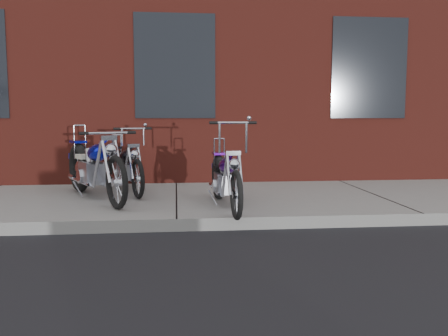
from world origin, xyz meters
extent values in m
plane|color=black|center=(0.00, 0.00, 0.00)|extent=(120.00, 120.00, 0.00)
cube|color=slate|center=(0.00, 1.50, 0.07)|extent=(22.00, 3.00, 0.15)
cube|color=maroon|center=(0.00, 8.00, 4.00)|extent=(22.00, 10.00, 8.00)
torus|color=black|center=(0.61, 1.15, 0.47)|extent=(0.16, 0.65, 0.64)
torus|color=black|center=(0.69, -0.24, 0.44)|extent=(0.09, 0.58, 0.58)
cube|color=gray|center=(0.64, 0.58, 0.46)|extent=(0.27, 0.37, 0.27)
ellipsoid|color=#450B7D|center=(0.66, 0.33, 0.72)|extent=(0.26, 0.50, 0.27)
cube|color=black|center=(0.63, 0.81, 0.64)|extent=(0.23, 0.26, 0.05)
cylinder|color=silver|center=(0.68, -0.13, 0.67)|extent=(0.05, 0.26, 0.48)
cylinder|color=silver|center=(0.68, -0.02, 1.26)|extent=(0.49, 0.05, 0.03)
cylinder|color=silver|center=(0.61, 1.08, 0.81)|extent=(0.02, 0.02, 0.43)
cylinder|color=silver|center=(0.74, 0.78, 0.35)|extent=(0.09, 0.80, 0.04)
torus|color=black|center=(-1.44, 2.02, 0.53)|extent=(0.48, 0.75, 0.77)
torus|color=black|center=(-0.69, 0.53, 0.50)|extent=(0.38, 0.65, 0.69)
cube|color=gray|center=(-1.13, 1.41, 0.52)|extent=(0.46, 0.52, 0.32)
ellipsoid|color=#0D16C4|center=(-1.00, 1.15, 0.83)|extent=(0.51, 0.65, 0.33)
cube|color=beige|center=(-1.26, 1.66, 0.74)|extent=(0.36, 0.38, 0.06)
cylinder|color=silver|center=(-0.75, 0.65, 0.78)|extent=(0.18, 0.30, 0.57)
cylinder|color=silver|center=(-0.81, 0.77, 1.12)|extent=(0.54, 0.29, 0.03)
cylinder|color=silver|center=(-1.40, 1.95, 0.94)|extent=(0.03, 0.03, 0.51)
cylinder|color=silver|center=(-1.12, 1.68, 0.38)|extent=(0.48, 0.88, 0.05)
torus|color=black|center=(-0.97, 2.62, 0.47)|extent=(0.33, 0.65, 0.64)
torus|color=black|center=(-0.51, 1.30, 0.44)|extent=(0.25, 0.57, 0.58)
cube|color=gray|center=(-0.78, 2.08, 0.46)|extent=(0.35, 0.42, 0.27)
ellipsoid|color=black|center=(-0.70, 1.85, 0.72)|extent=(0.38, 0.54, 0.27)
cube|color=black|center=(-0.86, 2.30, 0.64)|extent=(0.28, 0.31, 0.05)
cylinder|color=silver|center=(-0.54, 1.41, 0.67)|extent=(0.12, 0.26, 0.48)
cylinder|color=silver|center=(-0.58, 1.51, 1.16)|extent=(0.47, 0.19, 0.03)
cylinder|color=silver|center=(-0.95, 2.55, 0.81)|extent=(0.03, 0.03, 0.43)
cylinder|color=silver|center=(-0.75, 2.30, 0.35)|extent=(0.31, 0.77, 0.04)
camera|label=1|loc=(0.00, -5.40, 1.33)|focal=38.00mm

